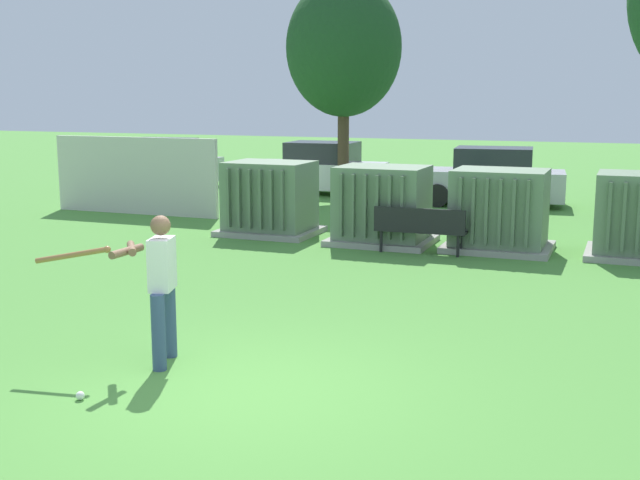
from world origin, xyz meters
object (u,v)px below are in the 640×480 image
(parked_car_leftmost, at_px, (158,164))
(batter, at_px, (158,281))
(transformer_west, at_px, (270,199))
(transformer_mid_west, at_px, (382,206))
(transformer_mid_east, at_px, (499,211))
(sports_ball, at_px, (80,396))
(park_bench, at_px, (420,227))
(parked_car_right_of_center, at_px, (489,178))
(parked_car_left_of_center, at_px, (319,170))

(parked_car_leftmost, bearing_deg, batter, -57.57)
(transformer_west, relative_size, batter, 1.21)
(transformer_west, height_order, transformer_mid_west, same)
(transformer_mid_east, distance_m, sports_ball, 10.10)
(transformer_mid_east, relative_size, park_bench, 1.16)
(batter, xyz_separation_m, sports_ball, (-0.14, -1.29, -0.93))
(transformer_west, bearing_deg, sports_ball, -76.43)
(transformer_west, bearing_deg, transformer_mid_east, -0.72)
(sports_ball, relative_size, parked_car_right_of_center, 0.02)
(transformer_mid_west, bearing_deg, sports_ball, -91.86)
(transformer_west, distance_m, park_bench, 3.84)
(batter, relative_size, parked_car_leftmost, 0.40)
(parked_car_left_of_center, bearing_deg, park_bench, -57.39)
(transformer_west, xyz_separation_m, sports_ball, (2.36, -9.77, -0.74))
(transformer_west, bearing_deg, transformer_mid_west, -4.39)
(sports_ball, bearing_deg, parked_car_right_of_center, 85.22)
(transformer_west, xyz_separation_m, transformer_mid_east, (5.06, -0.06, 0.00))
(transformer_mid_east, height_order, parked_car_right_of_center, same)
(transformer_mid_west, height_order, park_bench, transformer_mid_west)
(batter, bearing_deg, park_bench, 80.87)
(sports_ball, bearing_deg, transformer_west, 103.57)
(sports_ball, bearing_deg, park_bench, 81.32)
(transformer_mid_east, bearing_deg, sports_ball, -105.58)
(transformer_mid_east, height_order, sports_ball, transformer_mid_east)
(batter, bearing_deg, transformer_mid_east, 73.02)
(transformer_mid_east, height_order, parked_car_leftmost, same)
(transformer_mid_east, xyz_separation_m, batter, (-2.57, -8.41, 0.19))
(transformer_west, bearing_deg, park_bench, -15.61)
(transformer_mid_west, bearing_deg, parked_car_right_of_center, 81.19)
(transformer_mid_east, relative_size, sports_ball, 23.33)
(batter, distance_m, parked_car_left_of_center, 16.44)
(transformer_mid_east, bearing_deg, parked_car_left_of_center, 132.18)
(park_bench, distance_m, sports_ball, 8.85)
(transformer_mid_west, distance_m, batter, 8.28)
(transformer_mid_east, distance_m, parked_car_right_of_center, 6.85)
(park_bench, distance_m, parked_car_right_of_center, 7.69)
(transformer_west, relative_size, park_bench, 1.16)
(parked_car_leftmost, height_order, parked_car_right_of_center, same)
(transformer_mid_east, xyz_separation_m, parked_car_left_of_center, (-6.77, 7.48, -0.04))
(batter, bearing_deg, transformer_mid_west, 88.80)
(batter, xyz_separation_m, parked_car_leftmost, (-10.06, 15.84, -0.22))
(sports_ball, distance_m, parked_car_right_of_center, 16.49)
(transformer_mid_west, height_order, transformer_mid_east, same)
(batter, bearing_deg, sports_ball, -96.09)
(batter, xyz_separation_m, parked_car_right_of_center, (1.24, 15.13, -0.22))
(transformer_mid_west, height_order, batter, batter)
(parked_car_right_of_center, bearing_deg, transformer_mid_east, -78.78)
(transformer_mid_west, distance_m, transformer_mid_east, 2.40)
(transformer_west, bearing_deg, batter, -73.59)
(parked_car_leftmost, xyz_separation_m, parked_car_right_of_center, (11.30, -0.71, 0.00))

